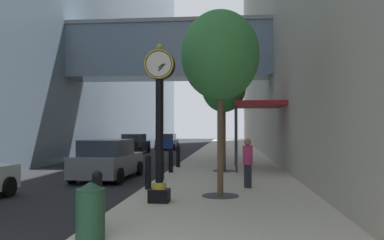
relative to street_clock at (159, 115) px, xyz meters
The scene contains 16 objects.
ground_plane 20.54m from the street_clock, 92.89° to the left, with size 110.00×110.00×0.00m, color black.
sidewalk_right 23.55m from the street_clock, 85.69° to the left, with size 5.57×80.00×0.14m, color #BCB29E.
street_clock is the anchor object (origin of this frame).
bollard_nearest 3.47m from the street_clock, 105.02° to the right, with size 0.22×0.22×1.15m.
bollard_third 2.95m from the street_clock, 109.11° to the left, with size 0.22×0.22×1.15m.
bollard_fourth 5.16m from the street_clock, 99.17° to the left, with size 0.22×0.22×1.15m.
bollard_fifth 7.58m from the street_clock, 96.01° to the left, with size 0.22×0.22×1.15m.
bollard_sixth 10.07m from the street_clock, 94.46° to the left, with size 0.22×0.22×1.15m.
street_tree_near 2.69m from the street_clock, 34.28° to the left, with size 2.34×2.34×5.56m.
street_tree_mid_near 8.49m from the street_clock, 78.66° to the left, with size 2.11×2.11×5.22m.
trash_bin 4.25m from the street_clock, 98.71° to the right, with size 0.53×0.53×1.05m.
pedestrian_walking 4.13m from the street_clock, 48.93° to the left, with size 0.40×0.40×1.67m.
storefront_awning 9.80m from the street_clock, 70.21° to the left, with size 2.40×3.60×3.30m.
car_blue_near 29.91m from the street_clock, 98.59° to the left, with size 2.02×4.36×1.63m.
car_black_far 23.86m from the street_clock, 105.25° to the left, with size 2.07×4.45×1.70m.
car_grey_trailing 6.78m from the street_clock, 119.43° to the left, with size 2.22×4.51×1.68m.
Camera 1 is at (2.95, -4.15, 2.14)m, focal length 37.30 mm.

